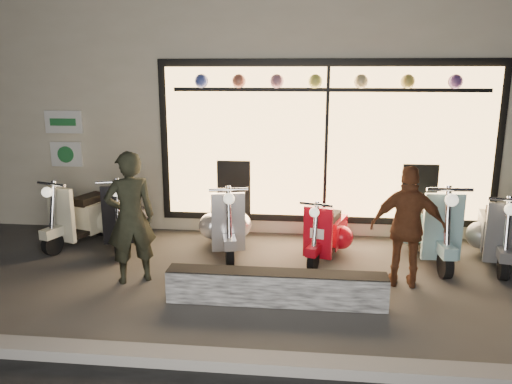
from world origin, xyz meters
TOP-DOWN VIEW (x-y plane):
  - ground at (0.00, 0.00)m, footprint 40.00×40.00m
  - kerb at (0.00, -2.00)m, footprint 40.00×0.25m
  - shop_building at (0.00, 4.98)m, footprint 10.20×6.23m
  - graffiti_barrier at (0.18, -0.65)m, footprint 2.58×0.28m
  - scooter_silver at (-0.72, 1.19)m, footprint 0.70×1.50m
  - scooter_red at (0.83, 1.02)m, footprint 0.67×1.27m
  - scooter_black at (-2.41, 1.34)m, footprint 0.77×1.55m
  - scooter_cream at (-2.99, 1.32)m, footprint 0.79×1.46m
  - scooter_blue at (2.32, 1.19)m, footprint 0.56×1.62m
  - scooter_grey at (3.26, 1.11)m, footprint 0.66×1.47m
  - man at (-1.72, -0.19)m, footprint 0.75×0.67m
  - woman at (1.79, 0.05)m, footprint 0.95×0.47m

SIDE VIEW (x-z plane):
  - ground at x=0.00m, z-range 0.00..0.00m
  - kerb at x=0.00m, z-range 0.00..0.12m
  - graffiti_barrier at x=0.18m, z-range 0.00..0.40m
  - scooter_red at x=0.83m, z-range -0.09..0.82m
  - scooter_grey at x=3.26m, z-range -0.10..0.94m
  - scooter_cream at x=-2.99m, z-range -0.10..0.94m
  - scooter_silver at x=-0.72m, z-range -0.11..0.96m
  - scooter_black at x=-2.41m, z-range -0.11..1.00m
  - scooter_blue at x=2.32m, z-range -0.11..1.05m
  - woman at x=1.79m, z-range 0.00..1.56m
  - man at x=-1.72m, z-range 0.00..1.72m
  - shop_building at x=0.00m, z-range 0.00..4.20m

